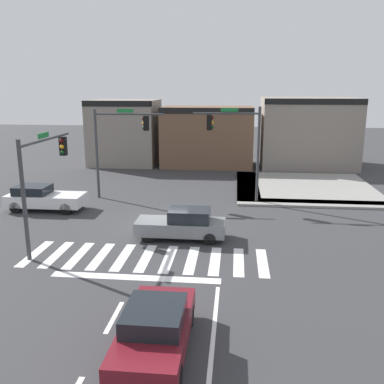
# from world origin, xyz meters

# --- Properties ---
(ground_plane) EXTENTS (120.00, 120.00, 0.00)m
(ground_plane) POSITION_xyz_m (0.00, 0.00, 0.00)
(ground_plane) COLOR #353538
(crosswalk_near) EXTENTS (10.66, 3.11, 0.01)m
(crosswalk_near) POSITION_xyz_m (-0.00, -4.50, 0.00)
(crosswalk_near) COLOR silver
(crosswalk_near) RESTS_ON ground_plane
(lane_markings) EXTENTS (6.80, 18.75, 0.01)m
(lane_markings) POSITION_xyz_m (1.16, -11.43, 0.00)
(lane_markings) COLOR white
(lane_markings) RESTS_ON ground_plane
(bike_detector_marking) EXTENTS (0.97, 0.97, 0.01)m
(bike_detector_marking) POSITION_xyz_m (2.04, -9.06, 0.00)
(bike_detector_marking) COLOR yellow
(bike_detector_marking) RESTS_ON ground_plane
(curb_corner_northeast) EXTENTS (10.00, 10.60, 0.15)m
(curb_corner_northeast) POSITION_xyz_m (8.49, 9.42, 0.07)
(curb_corner_northeast) COLOR gray
(curb_corner_northeast) RESTS_ON ground_plane
(storefront_row) EXTENTS (24.77, 6.96, 6.37)m
(storefront_row) POSITION_xyz_m (3.35, 18.98, 3.06)
(storefront_row) COLOR gray
(storefront_row) RESTS_ON ground_plane
(traffic_signal_southwest) EXTENTS (0.32, 5.34, 5.28)m
(traffic_signal_southwest) POSITION_xyz_m (-5.04, -3.10, 3.73)
(traffic_signal_southwest) COLOR #383A3D
(traffic_signal_southwest) RESTS_ON ground_plane
(traffic_signal_northeast) EXTENTS (4.23, 0.32, 6.17)m
(traffic_signal_northeast) POSITION_xyz_m (3.91, 5.21, 4.22)
(traffic_signal_northeast) COLOR #383A3D
(traffic_signal_northeast) RESTS_ON ground_plane
(traffic_signal_northwest) EXTENTS (4.62, 0.32, 5.97)m
(traffic_signal_northwest) POSITION_xyz_m (-3.86, 5.62, 4.15)
(traffic_signal_northwest) COLOR #383A3D
(traffic_signal_northwest) RESTS_ON ground_plane
(car_maroon) EXTENTS (1.84, 4.37, 1.46)m
(car_maroon) POSITION_xyz_m (1.71, -11.25, 0.74)
(car_maroon) COLOR maroon
(car_maroon) RESTS_ON ground_plane
(car_gray) EXTENTS (4.41, 1.70, 1.52)m
(car_gray) POSITION_xyz_m (1.32, -1.84, 0.74)
(car_gray) COLOR slate
(car_gray) RESTS_ON ground_plane
(car_white) EXTENTS (4.61, 1.88, 1.52)m
(car_white) POSITION_xyz_m (-7.78, 2.33, 0.77)
(car_white) COLOR white
(car_white) RESTS_ON ground_plane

